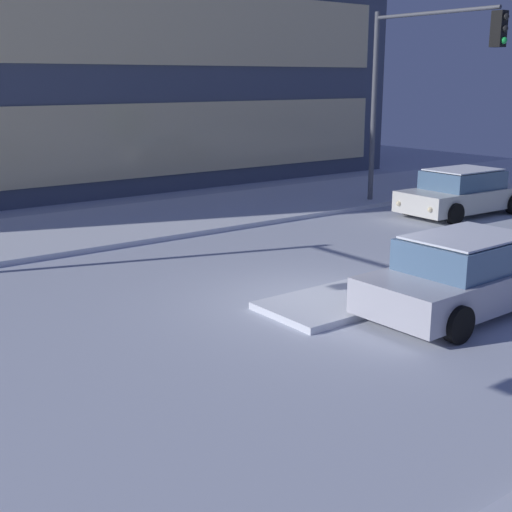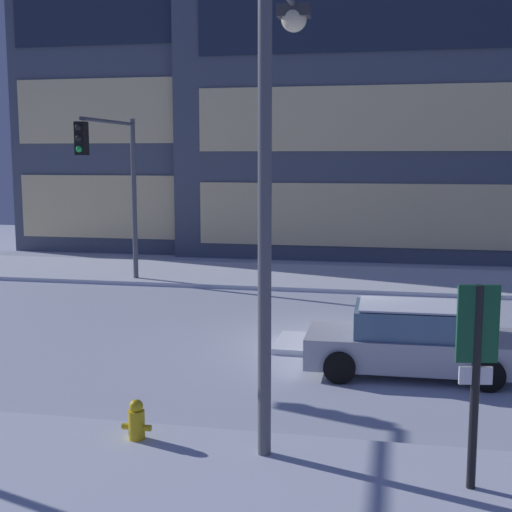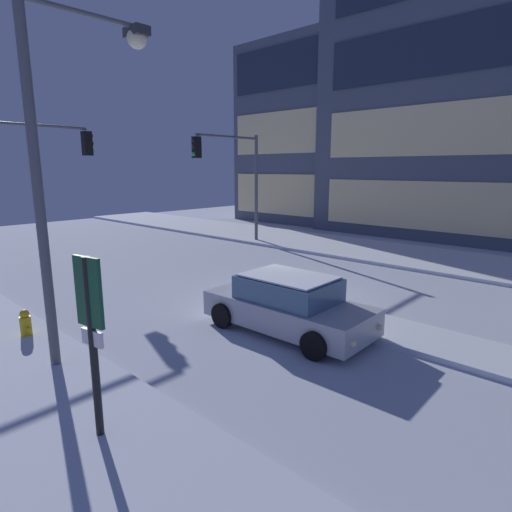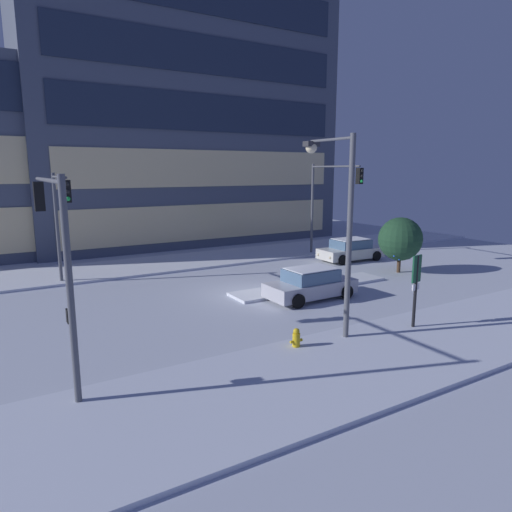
% 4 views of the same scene
% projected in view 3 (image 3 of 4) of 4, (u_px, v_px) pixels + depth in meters
% --- Properties ---
extents(ground, '(52.00, 52.00, 0.00)m').
position_uv_depth(ground, '(284.00, 297.00, 13.80)').
color(ground, silver).
extents(curb_strip_far, '(52.00, 5.20, 0.14)m').
position_uv_depth(curb_strip_far, '(402.00, 255.00, 20.22)').
color(curb_strip_far, silver).
rests_on(curb_strip_far, ground).
extents(median_strip, '(9.00, 1.80, 0.14)m').
position_uv_depth(median_strip, '(365.00, 324.00, 11.27)').
color(median_strip, silver).
rests_on(median_strip, ground).
extents(office_tower_secondary, '(10.13, 11.26, 13.37)m').
position_uv_depth(office_tower_secondary, '(326.00, 137.00, 34.42)').
color(office_tower_secondary, '#4C5466').
rests_on(office_tower_secondary, ground).
extents(car_near, '(4.54, 2.16, 1.49)m').
position_uv_depth(car_near, '(288.00, 305.00, 10.80)').
color(car_near, '#B7B7C1').
rests_on(car_near, ground).
extents(traffic_light_corner_far_left, '(0.32, 4.59, 5.93)m').
position_uv_depth(traffic_light_corner_far_left, '(233.00, 168.00, 22.04)').
color(traffic_light_corner_far_left, '#565960').
rests_on(traffic_light_corner_far_left, ground).
extents(traffic_light_corner_near_left, '(0.32, 5.85, 5.98)m').
position_uv_depth(traffic_light_corner_near_left, '(7.00, 167.00, 15.77)').
color(traffic_light_corner_near_left, '#565960').
rests_on(traffic_light_corner_near_left, ground).
extents(street_lamp_arched, '(0.56, 2.66, 7.28)m').
position_uv_depth(street_lamp_arched, '(71.00, 137.00, 8.40)').
color(street_lamp_arched, '#565960').
rests_on(street_lamp_arched, ground).
extents(fire_hydrant, '(0.48, 0.26, 0.79)m').
position_uv_depth(fire_hydrant, '(26.00, 326.00, 10.28)').
color(fire_hydrant, gold).
rests_on(fire_hydrant, ground).
extents(parking_info_sign, '(0.55, 0.16, 2.94)m').
position_uv_depth(parking_info_sign, '(92.00, 327.00, 6.14)').
color(parking_info_sign, black).
rests_on(parking_info_sign, ground).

